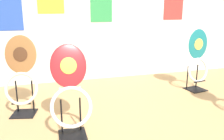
{
  "coord_description": "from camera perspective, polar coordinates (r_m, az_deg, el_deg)",
  "views": [
    {
      "loc": [
        -1.02,
        -1.8,
        1.32
      ],
      "look_at": [
        -0.2,
        0.99,
        0.55
      ],
      "focal_mm": 40.0,
      "sensor_mm": 36.0,
      "label": 1
    }
  ],
  "objects": [
    {
      "name": "toilet_seat_display_woodgrain",
      "position": [
        3.19,
        -20.02,
        -1.97
      ],
      "size": [
        0.43,
        0.34,
        0.97
      ],
      "color": "black",
      "rests_on": "ground_plane"
    },
    {
      "name": "wall_back",
      "position": [
        4.42,
        -3.17,
        14.54
      ],
      "size": [
        8.0,
        0.07,
        2.6
      ],
      "color": "silver",
      "rests_on": "ground_plane"
    },
    {
      "name": "toilet_seat_display_crimson_swirl",
      "position": [
        2.56,
        -9.5,
        -5.23
      ],
      "size": [
        0.43,
        0.38,
        0.93
      ],
      "color": "black",
      "rests_on": "ground_plane"
    },
    {
      "name": "toilet_seat_display_teal_sax",
      "position": [
        4.08,
        18.99,
        1.94
      ],
      "size": [
        0.4,
        0.32,
        0.96
      ],
      "color": "black",
      "rests_on": "ground_plane"
    }
  ]
}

